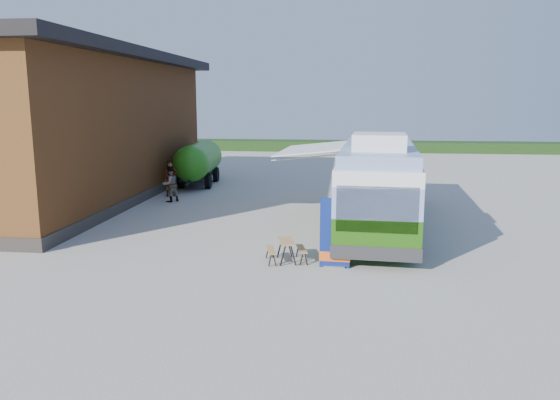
# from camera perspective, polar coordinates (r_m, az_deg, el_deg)

# --- Properties ---
(ground) EXTENTS (100.00, 100.00, 0.00)m
(ground) POSITION_cam_1_polar(r_m,az_deg,el_deg) (17.81, -5.15, -6.20)
(ground) COLOR #BCB7AD
(ground) RESTS_ON ground
(barn) EXTENTS (9.60, 21.20, 7.50)m
(barn) POSITION_cam_1_polar(r_m,az_deg,el_deg) (30.21, -21.18, 6.93)
(barn) COLOR brown
(barn) RESTS_ON ground
(hedge) EXTENTS (40.00, 3.00, 1.00)m
(hedge) POSITION_cam_1_polar(r_m,az_deg,el_deg) (55.05, 11.42, 5.51)
(hedge) COLOR #264419
(hedge) RESTS_ON ground
(bus) EXTENTS (3.51, 13.09, 3.98)m
(bus) POSITION_cam_1_polar(r_m,az_deg,el_deg) (22.64, 10.18, 2.21)
(bus) COLOR #326E12
(bus) RESTS_ON ground
(awning) EXTENTS (3.29, 4.97, 0.56)m
(awning) POSITION_cam_1_polar(r_m,az_deg,el_deg) (22.53, 4.35, 4.83)
(awning) COLOR white
(awning) RESTS_ON ground
(banner) EXTENTS (0.95, 0.22, 2.17)m
(banner) POSITION_cam_1_polar(r_m,az_deg,el_deg) (16.74, 5.75, -4.14)
(banner) COLOR navy
(banner) RESTS_ON ground
(picnic_table) EXTENTS (1.43, 1.33, 0.69)m
(picnic_table) POSITION_cam_1_polar(r_m,az_deg,el_deg) (17.37, 0.67, -4.82)
(picnic_table) COLOR tan
(picnic_table) RESTS_ON ground
(person_a) EXTENTS (0.83, 0.73, 1.92)m
(person_a) POSITION_cam_1_polar(r_m,az_deg,el_deg) (29.53, -11.36, 2.23)
(person_a) COLOR #999999
(person_a) RESTS_ON ground
(person_b) EXTENTS (1.08, 1.10, 1.79)m
(person_b) POSITION_cam_1_polar(r_m,az_deg,el_deg) (27.94, -11.42, 1.63)
(person_b) COLOR #999999
(person_b) RESTS_ON ground
(slurry_tanker) EXTENTS (2.36, 6.92, 2.56)m
(slurry_tanker) POSITION_cam_1_polar(r_m,az_deg,el_deg) (33.10, -8.49, 4.09)
(slurry_tanker) COLOR #287916
(slurry_tanker) RESTS_ON ground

